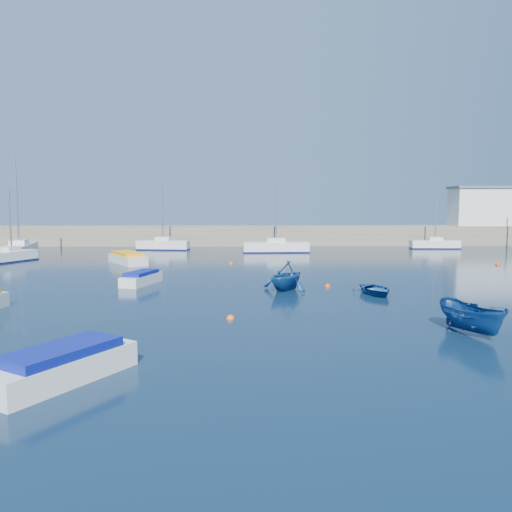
{
  "coord_description": "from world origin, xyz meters",
  "views": [
    {
      "loc": [
        -3.14,
        -21.26,
        5.59
      ],
      "look_at": [
        -2.34,
        16.55,
        1.6
      ],
      "focal_mm": 35.0,
      "sensor_mm": 36.0,
      "label": 1
    }
  ],
  "objects_px": {
    "sailboat_6": "(276,247)",
    "dinghy_right": "(472,318)",
    "motorboat_2": "(128,258)",
    "motorboat_1": "(141,278)",
    "sailboat_5": "(163,245)",
    "sailboat_7": "(435,244)",
    "sailboat_3": "(12,256)",
    "motorboat_3": "(62,365)",
    "dinghy_left": "(286,276)",
    "harbor_office": "(489,207)",
    "dinghy_center": "(376,289)",
    "sailboat_4": "(19,249)"
  },
  "relations": [
    {
      "from": "dinghy_right",
      "to": "sailboat_5",
      "type": "bearing_deg",
      "value": 99.6
    },
    {
      "from": "motorboat_2",
      "to": "dinghy_right",
      "type": "height_order",
      "value": "dinghy_right"
    },
    {
      "from": "sailboat_3",
      "to": "sailboat_5",
      "type": "height_order",
      "value": "sailboat_5"
    },
    {
      "from": "harbor_office",
      "to": "sailboat_7",
      "type": "relative_size",
      "value": 1.28
    },
    {
      "from": "sailboat_7",
      "to": "motorboat_2",
      "type": "relative_size",
      "value": 1.41
    },
    {
      "from": "dinghy_left",
      "to": "dinghy_right",
      "type": "distance_m",
      "value": 13.25
    },
    {
      "from": "motorboat_2",
      "to": "dinghy_left",
      "type": "bearing_deg",
      "value": -80.25
    },
    {
      "from": "sailboat_5",
      "to": "dinghy_left",
      "type": "bearing_deg",
      "value": -148.83
    },
    {
      "from": "sailboat_5",
      "to": "motorboat_2",
      "type": "bearing_deg",
      "value": -176.98
    },
    {
      "from": "sailboat_7",
      "to": "dinghy_center",
      "type": "distance_m",
      "value": 34.67
    },
    {
      "from": "sailboat_7",
      "to": "motorboat_2",
      "type": "bearing_deg",
      "value": 116.13
    },
    {
      "from": "sailboat_3",
      "to": "motorboat_3",
      "type": "bearing_deg",
      "value": -38.51
    },
    {
      "from": "sailboat_6",
      "to": "motorboat_2",
      "type": "xyz_separation_m",
      "value": [
        -14.51,
        -10.52,
        -0.14
      ]
    },
    {
      "from": "sailboat_7",
      "to": "sailboat_3",
      "type": "bearing_deg",
      "value": 108.87
    },
    {
      "from": "harbor_office",
      "to": "motorboat_3",
      "type": "distance_m",
      "value": 65.02
    },
    {
      "from": "harbor_office",
      "to": "motorboat_1",
      "type": "bearing_deg",
      "value": -140.84
    },
    {
      "from": "sailboat_3",
      "to": "dinghy_center",
      "type": "relative_size",
      "value": 2.23
    },
    {
      "from": "sailboat_3",
      "to": "motorboat_1",
      "type": "distance_m",
      "value": 20.5
    },
    {
      "from": "motorboat_1",
      "to": "dinghy_right",
      "type": "distance_m",
      "value": 21.76
    },
    {
      "from": "sailboat_4",
      "to": "motorboat_1",
      "type": "relative_size",
      "value": 2.58
    },
    {
      "from": "sailboat_5",
      "to": "motorboat_1",
      "type": "distance_m",
      "value": 26.1
    },
    {
      "from": "sailboat_6",
      "to": "motorboat_3",
      "type": "relative_size",
      "value": 1.94
    },
    {
      "from": "dinghy_right",
      "to": "sailboat_4",
      "type": "bearing_deg",
      "value": 118.93
    },
    {
      "from": "sailboat_4",
      "to": "motorboat_3",
      "type": "height_order",
      "value": "sailboat_4"
    },
    {
      "from": "sailboat_6",
      "to": "dinghy_right",
      "type": "distance_m",
      "value": 36.76
    },
    {
      "from": "sailboat_3",
      "to": "motorboat_3",
      "type": "height_order",
      "value": "sailboat_3"
    },
    {
      "from": "sailboat_5",
      "to": "sailboat_4",
      "type": "bearing_deg",
      "value": 121.47
    },
    {
      "from": "motorboat_2",
      "to": "motorboat_3",
      "type": "xyz_separation_m",
      "value": [
        5.22,
        -31.06,
        0.01
      ]
    },
    {
      "from": "sailboat_5",
      "to": "dinghy_left",
      "type": "xyz_separation_m",
      "value": [
        12.6,
        -28.42,
        0.31
      ]
    },
    {
      "from": "motorboat_1",
      "to": "motorboat_2",
      "type": "xyz_separation_m",
      "value": [
        -3.76,
        12.06,
        0.08
      ]
    },
    {
      "from": "motorboat_1",
      "to": "dinghy_center",
      "type": "height_order",
      "value": "motorboat_1"
    },
    {
      "from": "sailboat_5",
      "to": "sailboat_7",
      "type": "relative_size",
      "value": 1.06
    },
    {
      "from": "motorboat_2",
      "to": "sailboat_3",
      "type": "bearing_deg",
      "value": 138.24
    },
    {
      "from": "dinghy_center",
      "to": "dinghy_right",
      "type": "bearing_deg",
      "value": -90.77
    },
    {
      "from": "sailboat_4",
      "to": "dinghy_right",
      "type": "height_order",
      "value": "sailboat_4"
    },
    {
      "from": "dinghy_left",
      "to": "dinghy_right",
      "type": "relative_size",
      "value": 0.96
    },
    {
      "from": "sailboat_6",
      "to": "dinghy_right",
      "type": "relative_size",
      "value": 2.64
    },
    {
      "from": "sailboat_7",
      "to": "dinghy_left",
      "type": "xyz_separation_m",
      "value": [
        -20.89,
        -29.25,
        0.36
      ]
    },
    {
      "from": "sailboat_7",
      "to": "motorboat_2",
      "type": "xyz_separation_m",
      "value": [
        -34.52,
        -14.73,
        -0.06
      ]
    },
    {
      "from": "motorboat_2",
      "to": "motorboat_3",
      "type": "distance_m",
      "value": 31.5
    },
    {
      "from": "sailboat_5",
      "to": "sailboat_7",
      "type": "distance_m",
      "value": 33.5
    },
    {
      "from": "motorboat_2",
      "to": "dinghy_right",
      "type": "xyz_separation_m",
      "value": [
        20.71,
        -25.72,
        0.19
      ]
    },
    {
      "from": "harbor_office",
      "to": "sailboat_6",
      "type": "distance_m",
      "value": 31.69
    },
    {
      "from": "motorboat_2",
      "to": "motorboat_1",
      "type": "bearing_deg",
      "value": -106.11
    },
    {
      "from": "sailboat_5",
      "to": "sailboat_6",
      "type": "height_order",
      "value": "sailboat_6"
    },
    {
      "from": "sailboat_3",
      "to": "motorboat_1",
      "type": "bearing_deg",
      "value": -17.57
    },
    {
      "from": "sailboat_4",
      "to": "sailboat_6",
      "type": "relative_size",
      "value": 1.06
    },
    {
      "from": "harbor_office",
      "to": "sailboat_4",
      "type": "xyz_separation_m",
      "value": [
        -57.47,
        -13.39,
        -4.42
      ]
    },
    {
      "from": "dinghy_right",
      "to": "sailboat_3",
      "type": "bearing_deg",
      "value": 122.76
    },
    {
      "from": "sailboat_7",
      "to": "motorboat_3",
      "type": "relative_size",
      "value": 1.55
    }
  ]
}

